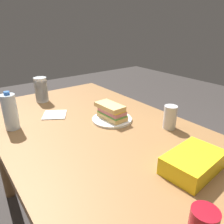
{
  "coord_description": "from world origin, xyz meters",
  "views": [
    {
      "loc": [
        -0.82,
        0.55,
        1.27
      ],
      "look_at": [
        0.07,
        -0.12,
        0.8
      ],
      "focal_mm": 35.14,
      "sensor_mm": 36.0,
      "label": 1
    }
  ],
  "objects_px": {
    "plastic_cup_stack": "(41,90)",
    "water_bottle_tall": "(10,112)",
    "chip_bag": "(193,162)",
    "paper_plate": "(112,119)",
    "soda_can_silver": "(170,117)",
    "dining_table": "(102,147)",
    "sandwich": "(111,111)"
  },
  "relations": [
    {
      "from": "plastic_cup_stack",
      "to": "soda_can_silver",
      "type": "bearing_deg",
      "value": -154.76
    },
    {
      "from": "chip_bag",
      "to": "soda_can_silver",
      "type": "distance_m",
      "value": 0.35
    },
    {
      "from": "dining_table",
      "to": "soda_can_silver",
      "type": "bearing_deg",
      "value": -120.67
    },
    {
      "from": "paper_plate",
      "to": "plastic_cup_stack",
      "type": "xyz_separation_m",
      "value": [
        0.54,
        0.2,
        0.08
      ]
    },
    {
      "from": "water_bottle_tall",
      "to": "soda_can_silver",
      "type": "height_order",
      "value": "water_bottle_tall"
    },
    {
      "from": "plastic_cup_stack",
      "to": "soda_can_silver",
      "type": "xyz_separation_m",
      "value": [
        -0.79,
        -0.37,
        -0.02
      ]
    },
    {
      "from": "dining_table",
      "to": "paper_plate",
      "type": "bearing_deg",
      "value": -59.24
    },
    {
      "from": "sandwich",
      "to": "paper_plate",
      "type": "bearing_deg",
      "value": -150.66
    },
    {
      "from": "chip_bag",
      "to": "plastic_cup_stack",
      "type": "height_order",
      "value": "plastic_cup_stack"
    },
    {
      "from": "sandwich",
      "to": "chip_bag",
      "type": "distance_m",
      "value": 0.54
    },
    {
      "from": "paper_plate",
      "to": "sandwich",
      "type": "height_order",
      "value": "sandwich"
    },
    {
      "from": "sandwich",
      "to": "soda_can_silver",
      "type": "bearing_deg",
      "value": -144.87
    },
    {
      "from": "chip_bag",
      "to": "plastic_cup_stack",
      "type": "bearing_deg",
      "value": -85.88
    },
    {
      "from": "plastic_cup_stack",
      "to": "water_bottle_tall",
      "type": "bearing_deg",
      "value": 138.49
    },
    {
      "from": "dining_table",
      "to": "water_bottle_tall",
      "type": "distance_m",
      "value": 0.5
    },
    {
      "from": "sandwich",
      "to": "soda_can_silver",
      "type": "height_order",
      "value": "soda_can_silver"
    },
    {
      "from": "water_bottle_tall",
      "to": "soda_can_silver",
      "type": "xyz_separation_m",
      "value": [
        -0.48,
        -0.65,
        -0.03
      ]
    },
    {
      "from": "sandwich",
      "to": "soda_can_silver",
      "type": "xyz_separation_m",
      "value": [
        -0.26,
        -0.18,
        0.01
      ]
    },
    {
      "from": "plastic_cup_stack",
      "to": "dining_table",
      "type": "bearing_deg",
      "value": -173.45
    },
    {
      "from": "dining_table",
      "to": "water_bottle_tall",
      "type": "bearing_deg",
      "value": 48.57
    },
    {
      "from": "chip_bag",
      "to": "water_bottle_tall",
      "type": "distance_m",
      "value": 0.88
    },
    {
      "from": "plastic_cup_stack",
      "to": "sandwich",
      "type": "bearing_deg",
      "value": -160.22
    },
    {
      "from": "sandwich",
      "to": "chip_bag",
      "type": "bearing_deg",
      "value": 177.04
    },
    {
      "from": "paper_plate",
      "to": "plastic_cup_stack",
      "type": "height_order",
      "value": "plastic_cup_stack"
    },
    {
      "from": "dining_table",
      "to": "water_bottle_tall",
      "type": "height_order",
      "value": "water_bottle_tall"
    },
    {
      "from": "paper_plate",
      "to": "chip_bag",
      "type": "bearing_deg",
      "value": 176.8
    },
    {
      "from": "paper_plate",
      "to": "plastic_cup_stack",
      "type": "distance_m",
      "value": 0.58
    },
    {
      "from": "sandwich",
      "to": "dining_table",
      "type": "bearing_deg",
      "value": 122.41
    },
    {
      "from": "dining_table",
      "to": "chip_bag",
      "type": "xyz_separation_m",
      "value": [
        -0.46,
        -0.09,
        0.13
      ]
    },
    {
      "from": "chip_bag",
      "to": "water_bottle_tall",
      "type": "relative_size",
      "value": 1.16
    },
    {
      "from": "paper_plate",
      "to": "soda_can_silver",
      "type": "xyz_separation_m",
      "value": [
        -0.25,
        -0.18,
        0.06
      ]
    },
    {
      "from": "chip_bag",
      "to": "plastic_cup_stack",
      "type": "xyz_separation_m",
      "value": [
        1.07,
        0.17,
        0.05
      ]
    }
  ]
}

